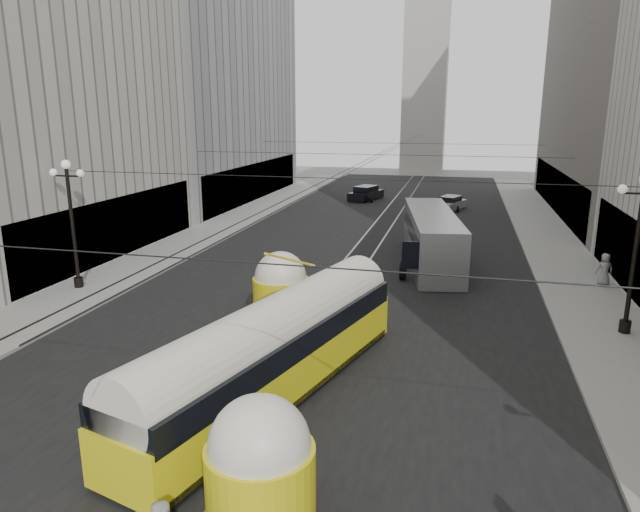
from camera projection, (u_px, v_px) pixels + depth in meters
The scene contains 16 objects.
road at pixel (371, 241), 39.55m from camera, with size 20.00×85.00×0.02m, color black.
sidewalk_left at pixel (229, 223), 45.63m from camera, with size 4.00×72.00×0.15m, color gray.
sidewalk_right at pixel (548, 239), 40.01m from camera, with size 4.00×72.00×0.15m, color gray.
rail_left at pixel (360, 241), 39.72m from camera, with size 0.12×85.00×0.04m, color gray.
rail_right at pixel (382, 242), 39.37m from camera, with size 0.12×85.00×0.04m, color gray.
building_left_far at pixel (195, 52), 55.27m from camera, with size 12.60×28.60×28.60m.
distant_tower at pixel (426, 66), 80.52m from camera, with size 6.00×6.00×31.36m.
lamppost_left_mid at pixel (72, 217), 27.94m from camera, with size 1.86×0.44×6.37m.
lamppost_right_mid at pixel (636, 245), 22.04m from camera, with size 1.86×0.44×6.37m.
catenary at pixel (372, 157), 37.12m from camera, with size 25.00×72.00×0.23m.
streetcar at pixel (274, 349), 17.81m from camera, with size 5.69×14.30×3.22m.
city_bus at pixel (432, 236), 33.64m from camera, with size 4.35×12.14×3.01m.
sedan_white_far at pixel (450, 203), 52.22m from camera, with size 2.96×4.29×1.25m.
sedan_dark_far at pixel (366, 194), 57.86m from camera, with size 3.18×4.89×1.43m.
pedestrian_crossing_a at pixel (149, 452), 13.73m from camera, with size 0.60×0.39×1.64m, color black.
pedestrian_sidewalk_right at pixel (605, 269), 28.94m from camera, with size 0.81×0.50×1.66m, color gray.
Camera 1 is at (5.90, -5.78, 8.78)m, focal length 32.00 mm.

